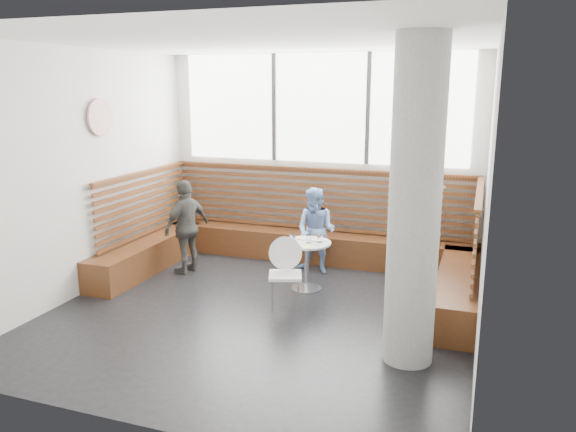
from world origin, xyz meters
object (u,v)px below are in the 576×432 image
(cafe_chair, at_px, (287,267))
(adult_man, at_px, (419,233))
(concrete_column, at_px, (415,205))
(child_left, at_px, (187,227))
(cafe_table, at_px, (307,256))
(child_back, at_px, (316,231))

(cafe_chair, height_order, adult_man, adult_man)
(concrete_column, xyz_separation_m, child_left, (-3.46, 1.69, -0.91))
(cafe_table, relative_size, cafe_chair, 0.77)
(concrete_column, bearing_deg, cafe_chair, 150.51)
(cafe_table, distance_m, child_back, 0.77)
(cafe_chair, bearing_deg, adult_man, 14.08)
(child_left, bearing_deg, child_back, 126.80)
(adult_man, xyz_separation_m, child_back, (-1.52, 0.43, -0.20))
(adult_man, height_order, child_left, adult_man)
(adult_man, bearing_deg, cafe_table, 104.53)
(concrete_column, relative_size, child_back, 2.52)
(adult_man, distance_m, child_back, 1.59)
(concrete_column, distance_m, cafe_table, 2.49)
(child_back, relative_size, child_left, 0.92)
(child_back, bearing_deg, adult_man, -5.39)
(concrete_column, height_order, cafe_table, concrete_column)
(cafe_chair, height_order, child_left, child_left)
(adult_man, height_order, child_back, adult_man)
(cafe_table, xyz_separation_m, child_left, (-1.89, 0.12, 0.21))
(concrete_column, height_order, child_back, concrete_column)
(adult_man, bearing_deg, child_back, 76.30)
(cafe_chair, distance_m, child_left, 2.00)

